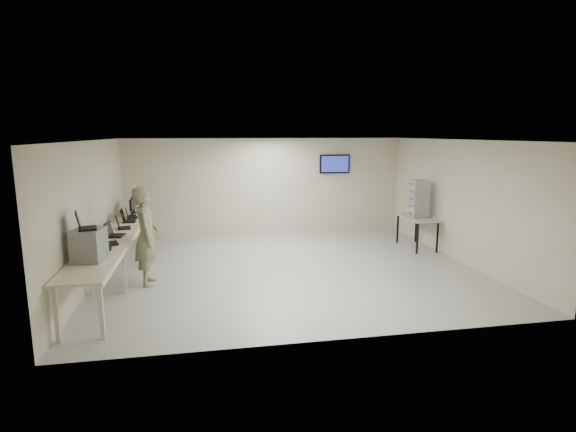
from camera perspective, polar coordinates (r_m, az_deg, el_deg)
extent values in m
cube|color=#A5A69F|center=(9.94, 0.21, -6.74)|extent=(8.00, 7.00, 0.01)
cube|color=silver|center=(9.49, 0.22, 9.62)|extent=(8.00, 7.00, 0.01)
cube|color=tan|center=(13.04, -2.67, 3.68)|extent=(8.00, 0.01, 2.80)
cube|color=tan|center=(6.28, 6.22, -3.81)|extent=(8.00, 0.01, 2.80)
cube|color=tan|center=(9.71, -23.65, 0.45)|extent=(0.01, 7.00, 2.80)
cube|color=tan|center=(11.08, 21.01, 1.78)|extent=(0.01, 7.00, 2.80)
cube|color=black|center=(13.38, 5.89, 6.61)|extent=(0.15, 0.04, 0.15)
cube|color=black|center=(13.34, 5.94, 6.60)|extent=(0.90, 0.06, 0.55)
cube|color=navy|center=(13.31, 5.98, 6.59)|extent=(0.82, 0.01, 0.47)
cube|color=beige|center=(9.72, -21.13, -2.49)|extent=(0.75, 6.00, 0.04)
cube|color=beige|center=(9.67, -18.94, -2.60)|extent=(0.02, 6.00, 0.06)
cube|color=beige|center=(7.26, -27.34, -11.00)|extent=(0.06, 0.06, 0.86)
cube|color=beige|center=(7.11, -22.62, -11.07)|extent=(0.06, 0.06, 0.86)
cube|color=beige|center=(9.04, -23.84, -6.58)|extent=(0.06, 0.06, 0.86)
cube|color=beige|center=(8.92, -20.07, -6.54)|extent=(0.06, 0.06, 0.86)
cube|color=beige|center=(10.74, -21.70, -3.81)|extent=(0.06, 0.06, 0.86)
cube|color=beige|center=(10.64, -18.52, -3.73)|extent=(0.06, 0.06, 0.86)
cube|color=beige|center=(12.61, -20.04, -1.65)|extent=(0.06, 0.06, 0.86)
cube|color=beige|center=(12.52, -17.33, -1.57)|extent=(0.06, 0.06, 0.86)
cube|color=slate|center=(7.95, -23.95, -3.38)|extent=(0.51, 0.57, 0.53)
cube|color=black|center=(7.89, -24.09, -1.44)|extent=(0.34, 0.42, 0.02)
cube|color=black|center=(7.90, -25.12, -0.43)|extent=(0.15, 0.36, 0.27)
cube|color=black|center=(7.89, -25.01, -0.43)|extent=(0.12, 0.31, 0.22)
cube|color=black|center=(8.70, -22.42, -3.83)|extent=(0.34, 0.43, 0.02)
cube|color=black|center=(8.70, -23.40, -2.87)|extent=(0.13, 0.37, 0.28)
cube|color=black|center=(8.70, -23.30, -2.87)|extent=(0.10, 0.33, 0.23)
cube|color=black|center=(9.04, -21.63, -3.26)|extent=(0.36, 0.43, 0.02)
cube|color=black|center=(9.04, -22.52, -2.40)|extent=(0.17, 0.35, 0.26)
cube|color=black|center=(9.03, -22.42, -2.39)|extent=(0.13, 0.31, 0.22)
cube|color=black|center=(9.67, -20.97, -2.35)|extent=(0.32, 0.41, 0.02)
cube|color=black|center=(9.66, -21.84, -1.50)|extent=(0.11, 0.37, 0.28)
cube|color=black|center=(9.66, -21.74, -1.50)|extent=(0.09, 0.32, 0.23)
cube|color=black|center=(10.40, -20.08, -1.43)|extent=(0.32, 0.40, 0.02)
cube|color=black|center=(10.40, -20.83, -0.70)|extent=(0.13, 0.34, 0.26)
cube|color=black|center=(10.39, -20.75, -0.69)|extent=(0.10, 0.30, 0.21)
cube|color=black|center=(11.14, -19.49, -0.63)|extent=(0.31, 0.41, 0.02)
cube|color=black|center=(11.14, -20.26, 0.13)|extent=(0.10, 0.38, 0.28)
cube|color=black|center=(11.13, -20.18, 0.13)|extent=(0.08, 0.33, 0.23)
cube|color=black|center=(11.64, -19.19, -0.16)|extent=(0.31, 0.38, 0.02)
cube|color=black|center=(11.64, -19.82, 0.46)|extent=(0.13, 0.32, 0.24)
cube|color=black|center=(11.64, -19.75, 0.46)|extent=(0.10, 0.28, 0.20)
cylinder|color=black|center=(11.97, -19.16, 0.11)|extent=(0.19, 0.19, 0.01)
cube|color=black|center=(11.96, -19.19, 0.49)|extent=(0.04, 0.03, 0.15)
cube|color=black|center=(11.93, -19.24, 1.37)|extent=(0.05, 0.42, 0.28)
cube|color=black|center=(11.93, -19.11, 1.38)|extent=(0.00, 0.38, 0.24)
cylinder|color=black|center=(12.29, -18.94, 0.38)|extent=(0.20, 0.20, 0.01)
cube|color=black|center=(12.28, -18.97, 0.78)|extent=(0.04, 0.03, 0.16)
cube|color=black|center=(12.25, -19.02, 1.69)|extent=(0.05, 0.44, 0.30)
cube|color=black|center=(12.24, -18.89, 1.70)|extent=(0.00, 0.40, 0.25)
imported|color=#646D4F|center=(9.16, -17.55, -2.45)|extent=(0.53, 0.75, 1.94)
cube|color=#959595|center=(12.06, 16.11, -0.18)|extent=(0.63, 1.36, 0.04)
cube|color=black|center=(11.51, 16.10, -2.75)|extent=(0.04, 0.04, 0.78)
cube|color=black|center=(12.53, 13.75, -1.57)|extent=(0.04, 0.04, 0.78)
cube|color=black|center=(11.76, 18.43, -2.60)|extent=(0.04, 0.04, 0.78)
cube|color=black|center=(12.76, 15.94, -1.47)|extent=(0.04, 0.04, 0.78)
cube|color=#989B9D|center=(12.03, 16.06, 0.35)|extent=(0.36, 0.40, 0.19)
cube|color=#989B9D|center=(12.00, 16.10, 1.25)|extent=(0.36, 0.40, 0.19)
cube|color=#989B9D|center=(11.97, 16.15, 2.15)|extent=(0.36, 0.40, 0.19)
cube|color=#989B9D|center=(11.94, 16.20, 3.06)|extent=(0.36, 0.40, 0.19)
cube|color=#989B9D|center=(11.92, 16.24, 3.97)|extent=(0.36, 0.40, 0.19)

